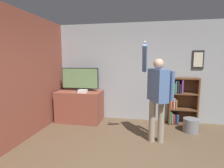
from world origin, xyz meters
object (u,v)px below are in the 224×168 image
(bookshelf, at_px, (180,101))
(waste_bin, at_px, (191,125))
(person, at_px, (158,92))
(game_console, at_px, (83,91))
(television, at_px, (80,79))

(bookshelf, height_order, waste_bin, bookshelf)
(waste_bin, bearing_deg, person, -141.22)
(game_console, distance_m, person, 1.99)
(television, distance_m, bookshelf, 2.75)
(television, distance_m, waste_bin, 3.05)
(bookshelf, relative_size, waste_bin, 3.53)
(bookshelf, distance_m, person, 1.42)
(television, relative_size, game_console, 4.81)
(television, xyz_separation_m, bookshelf, (2.69, 0.20, -0.56))
(game_console, distance_m, bookshelf, 2.58)
(television, xyz_separation_m, person, (2.02, -0.97, -0.11))
(game_console, height_order, bookshelf, bookshelf)
(television, height_order, bookshelf, television)
(game_console, height_order, waste_bin, game_console)
(game_console, height_order, person, person)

